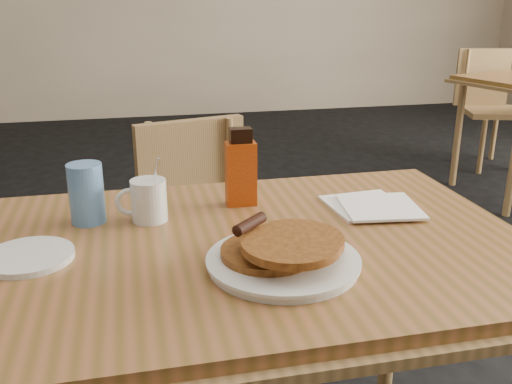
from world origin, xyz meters
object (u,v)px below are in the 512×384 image
coffee_mug (148,200)px  syrup_bottle (241,170)px  chair_neighbor_far (487,97)px  pancake_plate (284,254)px  blue_tumbler (86,193)px  chair_main_far (196,225)px  main_table (247,260)px

coffee_mug → syrup_bottle: size_ratio=0.79×
chair_neighbor_far → coffee_mug: coffee_mug is taller
pancake_plate → syrup_bottle: syrup_bottle is taller
syrup_bottle → blue_tumbler: syrup_bottle is taller
chair_main_far → chair_neighbor_far: (2.39, 1.95, 0.01)m
chair_main_far → blue_tumbler: 0.70m
pancake_plate → coffee_mug: 0.36m
chair_main_far → syrup_bottle: 0.62m
chair_main_far → chair_neighbor_far: bearing=24.8°
coffee_mug → blue_tumbler: coffee_mug is taller
main_table → syrup_bottle: 0.25m
chair_neighbor_far → syrup_bottle: bearing=-116.7°
main_table → pancake_plate: pancake_plate is taller
chair_neighbor_far → blue_tumbler: size_ratio=6.46×
main_table → chair_main_far: chair_main_far is taller
blue_tumbler → syrup_bottle: bearing=5.8°
chair_main_far → chair_neighbor_far: 3.08m
pancake_plate → syrup_bottle: size_ratio=1.54×
main_table → chair_main_far: bearing=91.5°
coffee_mug → blue_tumbler: bearing=160.4°
syrup_bottle → pancake_plate: bearing=-87.4°
chair_neighbor_far → syrup_bottle: syrup_bottle is taller
blue_tumbler → pancake_plate: bearing=-40.5°
coffee_mug → blue_tumbler: size_ratio=1.11×
main_table → syrup_bottle: (0.03, 0.21, 0.13)m
chair_main_far → coffee_mug: size_ratio=5.73×
pancake_plate → chair_neighbor_far: bearing=50.2°
pancake_plate → coffee_mug: (-0.23, 0.28, 0.02)m
main_table → pancake_plate: size_ratio=4.21×
chair_neighbor_far → blue_tumbler: blue_tumbler is taller
main_table → chair_neighbor_far: chair_neighbor_far is taller
chair_neighbor_far → pancake_plate: (-2.33, -2.80, 0.27)m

